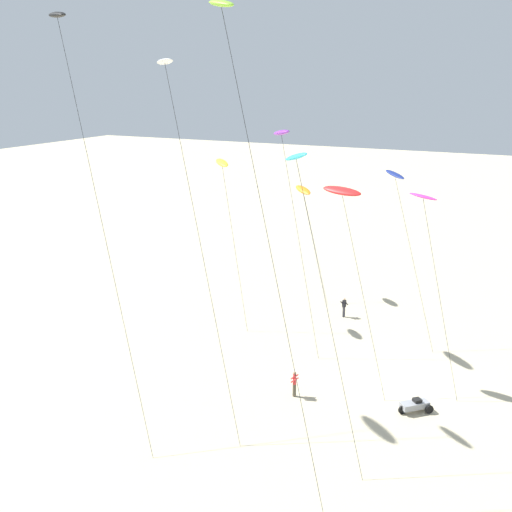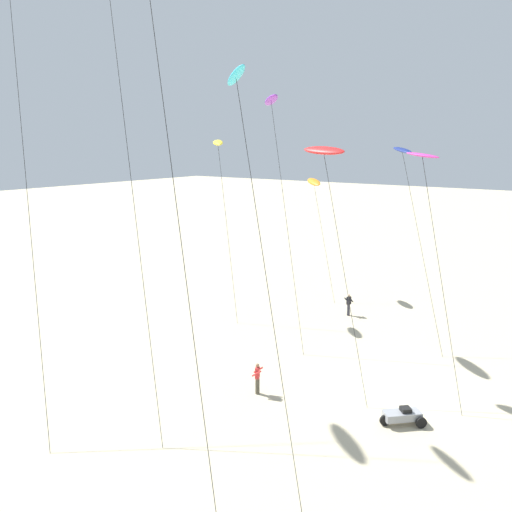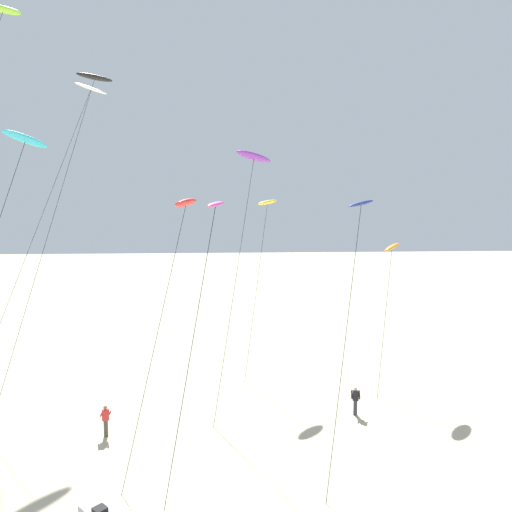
{
  "view_description": "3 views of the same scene",
  "coord_description": "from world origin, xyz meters",
  "px_view_note": "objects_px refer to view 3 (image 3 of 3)",
  "views": [
    {
      "loc": [
        -36.88,
        -6.86,
        19.17
      ],
      "look_at": [
        -1.01,
        10.66,
        7.49
      ],
      "focal_mm": 43.33,
      "sensor_mm": 36.0,
      "label": 1
    },
    {
      "loc": [
        -24.65,
        -7.66,
        12.64
      ],
      "look_at": [
        -1.11,
        8.86,
        6.26
      ],
      "focal_mm": 35.6,
      "sensor_mm": 36.0,
      "label": 2
    },
    {
      "loc": [
        1.06,
        -17.27,
        11.55
      ],
      "look_at": [
        3.35,
        9.33,
        9.26
      ],
      "focal_mm": 31.36,
      "sensor_mm": 36.0,
      "label": 3
    }
  ],
  "objects_px": {
    "kite_cyan": "(24,143)",
    "kite_orange": "(392,248)",
    "kite_magenta": "(214,212)",
    "kite_navy": "(361,207)",
    "kite_white": "(89,94)",
    "kite_yellow": "(267,204)",
    "kite_black": "(94,80)",
    "kite_purple": "(254,158)",
    "kite_flyer_middle": "(355,400)",
    "kite_lime": "(1,15)",
    "kite_flyer_nearest": "(106,420)",
    "kite_red": "(186,204)"
  },
  "relations": [
    {
      "from": "kite_yellow",
      "to": "kite_navy",
      "type": "bearing_deg",
      "value": -76.4
    },
    {
      "from": "kite_lime",
      "to": "kite_white",
      "type": "height_order",
      "value": "kite_lime"
    },
    {
      "from": "kite_navy",
      "to": "kite_black",
      "type": "relative_size",
      "value": 0.55
    },
    {
      "from": "kite_navy",
      "to": "kite_flyer_middle",
      "type": "bearing_deg",
      "value": 73.17
    },
    {
      "from": "kite_magenta",
      "to": "kite_black",
      "type": "distance_m",
      "value": 23.87
    },
    {
      "from": "kite_lime",
      "to": "kite_flyer_middle",
      "type": "distance_m",
      "value": 28.52
    },
    {
      "from": "kite_flyer_nearest",
      "to": "kite_white",
      "type": "bearing_deg",
      "value": 107.4
    },
    {
      "from": "kite_cyan",
      "to": "kite_white",
      "type": "xyz_separation_m",
      "value": [
        0.86,
        8.23,
        4.46
      ]
    },
    {
      "from": "kite_white",
      "to": "kite_black",
      "type": "relative_size",
      "value": 0.89
    },
    {
      "from": "kite_lime",
      "to": "kite_orange",
      "type": "distance_m",
      "value": 26.95
    },
    {
      "from": "kite_cyan",
      "to": "kite_orange",
      "type": "relative_size",
      "value": 1.58
    },
    {
      "from": "kite_red",
      "to": "kite_flyer_middle",
      "type": "relative_size",
      "value": 7.58
    },
    {
      "from": "kite_orange",
      "to": "kite_white",
      "type": "bearing_deg",
      "value": 179.41
    },
    {
      "from": "kite_white",
      "to": "kite_red",
      "type": "height_order",
      "value": "kite_white"
    },
    {
      "from": "kite_white",
      "to": "kite_navy",
      "type": "relative_size",
      "value": 1.61
    },
    {
      "from": "kite_orange",
      "to": "kite_black",
      "type": "relative_size",
      "value": 0.44
    },
    {
      "from": "kite_cyan",
      "to": "kite_lime",
      "type": "height_order",
      "value": "kite_lime"
    },
    {
      "from": "kite_lime",
      "to": "kite_red",
      "type": "bearing_deg",
      "value": -17.3
    },
    {
      "from": "kite_purple",
      "to": "kite_black",
      "type": "xyz_separation_m",
      "value": [
        -11.77,
        8.68,
        7.02
      ]
    },
    {
      "from": "kite_white",
      "to": "kite_flyer_middle",
      "type": "relative_size",
      "value": 12.08
    },
    {
      "from": "kite_cyan",
      "to": "kite_magenta",
      "type": "height_order",
      "value": "kite_cyan"
    },
    {
      "from": "kite_orange",
      "to": "kite_flyer_middle",
      "type": "bearing_deg",
      "value": -127.26
    },
    {
      "from": "kite_lime",
      "to": "kite_white",
      "type": "relative_size",
      "value": 1.13
    },
    {
      "from": "kite_cyan",
      "to": "kite_navy",
      "type": "relative_size",
      "value": 1.25
    },
    {
      "from": "kite_navy",
      "to": "kite_lime",
      "type": "bearing_deg",
      "value": 166.63
    },
    {
      "from": "kite_navy",
      "to": "kite_yellow",
      "type": "relative_size",
      "value": 0.96
    },
    {
      "from": "kite_lime",
      "to": "kite_orange",
      "type": "bearing_deg",
      "value": 12.19
    },
    {
      "from": "kite_lime",
      "to": "kite_yellow",
      "type": "height_order",
      "value": "kite_lime"
    },
    {
      "from": "kite_black",
      "to": "kite_flyer_nearest",
      "type": "height_order",
      "value": "kite_black"
    },
    {
      "from": "kite_white",
      "to": "kite_purple",
      "type": "bearing_deg",
      "value": -12.92
    },
    {
      "from": "kite_purple",
      "to": "kite_orange",
      "type": "bearing_deg",
      "value": 12.5
    },
    {
      "from": "kite_magenta",
      "to": "kite_navy",
      "type": "xyz_separation_m",
      "value": [
        6.95,
        3.48,
        0.29
      ]
    },
    {
      "from": "kite_black",
      "to": "kite_purple",
      "type": "bearing_deg",
      "value": -36.41
    },
    {
      "from": "kite_cyan",
      "to": "kite_lime",
      "type": "distance_m",
      "value": 7.89
    },
    {
      "from": "kite_yellow",
      "to": "kite_black",
      "type": "xyz_separation_m",
      "value": [
        -13.25,
        3.06,
        9.67
      ]
    },
    {
      "from": "kite_red",
      "to": "kite_yellow",
      "type": "height_order",
      "value": "kite_yellow"
    },
    {
      "from": "kite_purple",
      "to": "kite_orange",
      "type": "height_order",
      "value": "kite_purple"
    },
    {
      "from": "kite_white",
      "to": "kite_yellow",
      "type": "height_order",
      "value": "kite_white"
    },
    {
      "from": "kite_flyer_middle",
      "to": "kite_yellow",
      "type": "bearing_deg",
      "value": 115.46
    },
    {
      "from": "kite_orange",
      "to": "kite_flyer_middle",
      "type": "distance_m",
      "value": 10.98
    },
    {
      "from": "kite_cyan",
      "to": "kite_yellow",
      "type": "xyz_separation_m",
      "value": [
        12.8,
        11.46,
        -2.43
      ]
    },
    {
      "from": "kite_cyan",
      "to": "kite_flyer_nearest",
      "type": "xyz_separation_m",
      "value": [
        3.08,
        1.15,
        -14.14
      ]
    },
    {
      "from": "kite_purple",
      "to": "kite_flyer_nearest",
      "type": "bearing_deg",
      "value": -150.42
    },
    {
      "from": "kite_navy",
      "to": "kite_flyer_middle",
      "type": "distance_m",
      "value": 11.86
    },
    {
      "from": "kite_magenta",
      "to": "kite_white",
      "type": "relative_size",
      "value": 0.61
    },
    {
      "from": "kite_purple",
      "to": "kite_flyer_middle",
      "type": "xyz_separation_m",
      "value": [
        5.72,
        -3.28,
        -14.36
      ]
    },
    {
      "from": "kite_black",
      "to": "kite_flyer_nearest",
      "type": "relative_size",
      "value": 13.65
    },
    {
      "from": "kite_navy",
      "to": "kite_red",
      "type": "distance_m",
      "value": 8.48
    },
    {
      "from": "kite_flyer_middle",
      "to": "kite_flyer_nearest",
      "type": "bearing_deg",
      "value": -174.29
    },
    {
      "from": "kite_purple",
      "to": "kite_orange",
      "type": "xyz_separation_m",
      "value": [
        9.89,
        2.19,
        -5.8
      ]
    }
  ]
}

